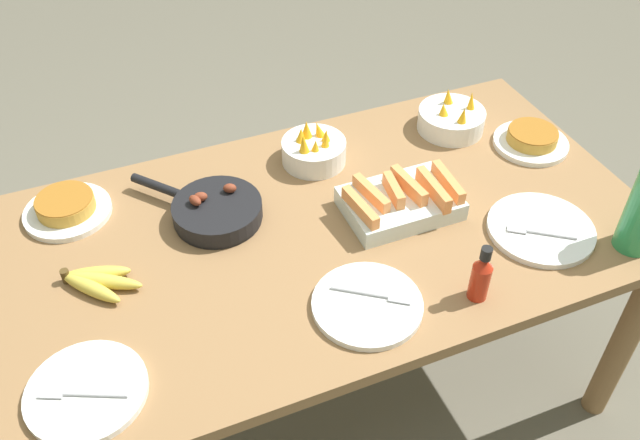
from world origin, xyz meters
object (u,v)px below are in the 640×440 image
at_px(frittata_plate_side, 531,139).
at_px(hot_sauce_bottle, 481,276).
at_px(skillet, 215,210).
at_px(frittata_plate_center, 66,208).
at_px(empty_plate_near_front, 369,304).
at_px(fruit_bowl_citrus, 451,119).
at_px(fruit_bowl_mango, 314,150).
at_px(empty_plate_far_left, 541,229).
at_px(empty_plate_far_right, 86,392).
at_px(banana_bunch, 96,281).
at_px(melon_tray, 401,201).

height_order(frittata_plate_side, hot_sauce_bottle, hot_sauce_bottle).
distance_m(skillet, frittata_plate_center, 0.38).
bearing_deg(skillet, frittata_plate_side, -132.50).
distance_m(empty_plate_near_front, fruit_bowl_citrus, 0.74).
xyz_separation_m(skillet, frittata_plate_side, (0.93, -0.04, -0.01)).
xyz_separation_m(frittata_plate_center, frittata_plate_side, (1.27, -0.20, -0.00)).
height_order(frittata_plate_center, fruit_bowl_mango, fruit_bowl_mango).
relative_size(frittata_plate_center, empty_plate_far_left, 0.83).
relative_size(empty_plate_near_front, hot_sauce_bottle, 1.65).
distance_m(frittata_plate_center, empty_plate_far_right, 0.57).
distance_m(frittata_plate_center, empty_plate_near_front, 0.82).
bearing_deg(frittata_plate_center, banana_bunch, -83.72).
xyz_separation_m(frittata_plate_center, hot_sauce_bottle, (0.82, -0.64, 0.04)).
distance_m(empty_plate_far_right, fruit_bowl_citrus, 1.25).
height_order(melon_tray, frittata_plate_center, melon_tray).
height_order(skillet, fruit_bowl_citrus, fruit_bowl_citrus).
relative_size(empty_plate_near_front, fruit_bowl_mango, 1.39).
xyz_separation_m(empty_plate_near_front, fruit_bowl_citrus, (0.52, 0.53, 0.03)).
xyz_separation_m(melon_tray, hot_sauce_bottle, (0.03, -0.32, 0.03)).
bearing_deg(hot_sauce_bottle, empty_plate_near_front, 164.92).
distance_m(frittata_plate_side, fruit_bowl_citrus, 0.24).
distance_m(empty_plate_far_left, fruit_bowl_mango, 0.64).
bearing_deg(skillet, fruit_bowl_citrus, -120.98).
distance_m(fruit_bowl_citrus, hot_sauce_bottle, 0.66).
bearing_deg(empty_plate_near_front, hot_sauce_bottle, -15.08).
bearing_deg(melon_tray, empty_plate_near_front, -129.29).
bearing_deg(frittata_plate_side, frittata_plate_center, 170.95).
height_order(melon_tray, empty_plate_far_left, melon_tray).
bearing_deg(hot_sauce_bottle, frittata_plate_center, 142.12).
bearing_deg(empty_plate_far_left, fruit_bowl_mango, 130.70).
bearing_deg(empty_plate_far_right, banana_bunch, 77.29).
distance_m(frittata_plate_center, hot_sauce_bottle, 1.04).
bearing_deg(empty_plate_near_front, skillet, 119.54).
relative_size(banana_bunch, empty_plate_far_left, 0.70).
distance_m(frittata_plate_side, hot_sauce_bottle, 0.63).
distance_m(frittata_plate_center, fruit_bowl_citrus, 1.10).
xyz_separation_m(empty_plate_far_right, fruit_bowl_mango, (0.70, 0.53, 0.03)).
relative_size(banana_bunch, frittata_plate_center, 0.84).
height_order(fruit_bowl_mango, fruit_bowl_citrus, fruit_bowl_mango).
relative_size(empty_plate_far_left, hot_sauce_bottle, 1.76).
bearing_deg(fruit_bowl_citrus, banana_bunch, -167.51).
xyz_separation_m(empty_plate_far_right, hot_sauce_bottle, (0.85, -0.07, 0.06)).
distance_m(banana_bunch, fruit_bowl_mango, 0.68).
xyz_separation_m(skillet, empty_plate_near_front, (0.23, -0.41, -0.02)).
relative_size(fruit_bowl_mango, hot_sauce_bottle, 1.18).
distance_m(melon_tray, empty_plate_near_front, 0.34).
height_order(frittata_plate_center, empty_plate_far_right, frittata_plate_center).
xyz_separation_m(melon_tray, empty_plate_far_right, (-0.83, -0.25, -0.03)).
bearing_deg(frittata_plate_side, hot_sauce_bottle, -136.19).
bearing_deg(skillet, frittata_plate_center, 25.19).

